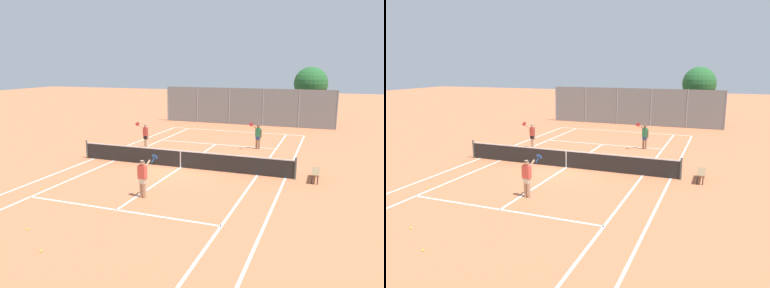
{
  "view_description": "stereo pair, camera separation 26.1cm",
  "coord_description": "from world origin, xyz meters",
  "views": [
    {
      "loc": [
        7.39,
        -17.88,
        5.39
      ],
      "look_at": [
        0.09,
        1.5,
        1.0
      ],
      "focal_mm": 35.0,
      "sensor_mm": 36.0,
      "label": 1
    },
    {
      "loc": [
        7.63,
        -17.79,
        5.39
      ],
      "look_at": [
        0.09,
        1.5,
        1.0
      ],
      "focal_mm": 35.0,
      "sensor_mm": 36.0,
      "label": 2
    }
  ],
  "objects": [
    {
      "name": "player_near_side",
      "position": [
        0.31,
        -4.81,
        0.93
      ],
      "size": [
        0.75,
        0.72,
        1.77
      ],
      "color": "tan",
      "rests_on": "ground"
    },
    {
      "name": "loose_tennis_ball_1",
      "position": [
        -1.84,
        0.34,
        0.03
      ],
      "size": [
        0.07,
        0.07,
        0.07
      ],
      "primitive_type": "sphere",
      "color": "#D1DB33",
      "rests_on": "ground"
    },
    {
      "name": "court_line_markings",
      "position": [
        0.0,
        0.0,
        0.0
      ],
      "size": [
        11.1,
        23.9,
        0.01
      ],
      "color": "white",
      "rests_on": "ground"
    },
    {
      "name": "loose_tennis_ball_0",
      "position": [
        -4.43,
        -5.42,
        0.03
      ],
      "size": [
        0.07,
        0.07,
        0.07
      ],
      "primitive_type": "sphere",
      "color": "#D1DB33",
      "rests_on": "ground"
    },
    {
      "name": "tree_behind_left",
      "position": [
        5.38,
        19.13,
        3.62
      ],
      "size": [
        3.09,
        3.09,
        5.23
      ],
      "color": "brown",
      "rests_on": "ground"
    },
    {
      "name": "player_far_right",
      "position": [
        2.98,
        6.02,
        0.93
      ],
      "size": [
        0.79,
        0.71,
        1.77
      ],
      "color": "#936B4C",
      "rests_on": "ground"
    },
    {
      "name": "loose_tennis_ball_3",
      "position": [
        2.78,
        0.08,
        0.03
      ],
      "size": [
        0.07,
        0.07,
        0.07
      ],
      "primitive_type": "sphere",
      "color": "#D1DB33",
      "rests_on": "ground"
    },
    {
      "name": "loose_tennis_ball_4",
      "position": [
        -1.84,
        -8.96,
        0.03
      ],
      "size": [
        0.07,
        0.07,
        0.07
      ],
      "primitive_type": "sphere",
      "color": "#D1DB33",
      "rests_on": "ground"
    },
    {
      "name": "loose_tennis_ball_2",
      "position": [
        -0.33,
        -10.01,
        0.03
      ],
      "size": [
        0.07,
        0.07,
        0.07
      ],
      "primitive_type": "sphere",
      "color": "#D1DB33",
      "rests_on": "ground"
    },
    {
      "name": "tennis_net",
      "position": [
        0.0,
        0.0,
        0.51
      ],
      "size": [
        12.0,
        0.1,
        1.07
      ],
      "color": "#474C47",
      "rests_on": "ground"
    },
    {
      "name": "ground_plane",
      "position": [
        0.0,
        0.0,
        0.0
      ],
      "size": [
        120.0,
        120.0,
        0.0
      ],
      "primitive_type": "plane",
      "color": "#C67047"
    },
    {
      "name": "courtside_bench",
      "position": [
        6.87,
        0.17,
        0.41
      ],
      "size": [
        0.36,
        1.5,
        0.47
      ],
      "color": "olive",
      "rests_on": "ground"
    },
    {
      "name": "back_fence",
      "position": [
        0.0,
        15.66,
        1.68
      ],
      "size": [
        15.67,
        0.08,
        3.35
      ],
      "color": "gray",
      "rests_on": "ground"
    },
    {
      "name": "player_far_left",
      "position": [
        -3.97,
        3.64,
        0.93
      ],
      "size": [
        0.76,
        0.72,
        1.77
      ],
      "color": "beige",
      "rests_on": "ground"
    }
  ]
}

